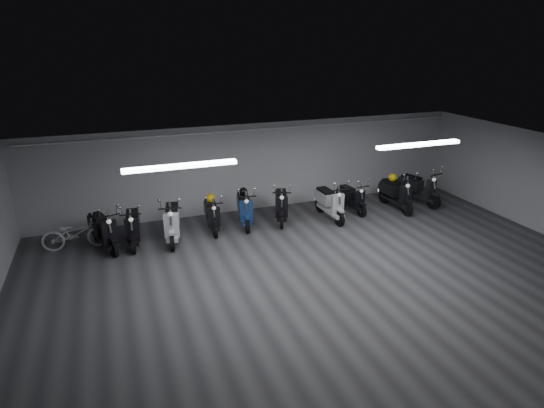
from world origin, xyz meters
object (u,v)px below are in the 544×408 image
object	(u,v)px
scooter_6	(330,197)
scooter_4	(245,203)
scooter_0	(103,225)
scooter_8	(397,189)
helmet_1	(210,198)
scooter_2	(172,216)
scooter_7	(352,194)
scooter_9	(419,183)
helmet_0	(243,192)
helmet_2	(393,177)
scooter_5	(281,200)
scooter_1	(132,221)
scooter_3	(212,210)
bicycle	(75,230)

from	to	relation	value
scooter_6	scooter_4	bearing A→B (deg)	168.99
scooter_4	scooter_0	bearing A→B (deg)	-165.32
scooter_8	helmet_1	xyz separation A→B (m)	(-5.97, 0.59, 0.20)
scooter_2	scooter_7	world-z (taller)	scooter_2
scooter_9	helmet_1	xyz separation A→B (m)	(-6.99, 0.38, 0.19)
scooter_0	scooter_7	xyz separation A→B (m)	(7.50, 0.20, -0.08)
scooter_7	helmet_0	bearing A→B (deg)	167.84
helmet_0	helmet_2	xyz separation A→B (m)	(4.94, -0.41, 0.04)
scooter_5	scooter_8	bearing A→B (deg)	14.61
scooter_0	scooter_1	distance (m)	0.75
scooter_8	helmet_2	xyz separation A→B (m)	(-0.00, 0.26, 0.30)
scooter_2	scooter_5	size ratio (longest dim) A/B	1.07
scooter_0	scooter_5	world-z (taller)	scooter_0
scooter_6	scooter_8	xyz separation A→B (m)	(2.39, 0.01, 0.01)
scooter_6	scooter_9	world-z (taller)	scooter_9
scooter_0	scooter_3	size ratio (longest dim) A/B	1.11
scooter_0	scooter_4	bearing A→B (deg)	-14.30
scooter_2	scooter_8	distance (m)	7.17
scooter_9	scooter_2	bearing A→B (deg)	166.30
scooter_6	scooter_1	bearing A→B (deg)	176.95
scooter_9	scooter_1	bearing A→B (deg)	165.41
scooter_0	scooter_6	size ratio (longest dim) A/B	0.99
scooter_7	scooter_6	bearing A→B (deg)	-167.61
helmet_1	scooter_4	bearing A→B (deg)	-9.78
helmet_1	helmet_2	distance (m)	5.98
scooter_5	helmet_0	size ratio (longest dim) A/B	7.31
scooter_5	bicycle	bearing A→B (deg)	-160.40
scooter_3	scooter_6	world-z (taller)	scooter_6
scooter_3	scooter_7	distance (m)	4.54
scooter_8	scooter_0	bearing A→B (deg)	178.77
scooter_1	helmet_0	world-z (taller)	scooter_1
scooter_9	helmet_2	xyz separation A→B (m)	(-1.02, 0.06, 0.29)
helmet_2	helmet_0	bearing A→B (deg)	175.29
scooter_0	helmet_2	bearing A→B (deg)	-17.83
scooter_0	helmet_1	size ratio (longest dim) A/B	6.86
scooter_0	scooter_1	world-z (taller)	scooter_0
scooter_9	scooter_7	bearing A→B (deg)	162.70
scooter_4	scooter_3	bearing A→B (deg)	-166.27
scooter_3	scooter_5	size ratio (longest dim) A/B	0.92
bicycle	helmet_0	xyz separation A→B (m)	(4.71, 0.30, 0.42)
scooter_7	scooter_0	bearing A→B (deg)	175.30
scooter_4	scooter_9	xyz separation A→B (m)	(6.01, -0.21, 0.04)
scooter_3	bicycle	size ratio (longest dim) A/B	1.00
scooter_0	scooter_8	distance (m)	8.95
scooter_8	scooter_7	bearing A→B (deg)	167.50
helmet_1	scooter_1	bearing A→B (deg)	-168.64
scooter_0	scooter_8	size ratio (longest dim) A/B	0.98
scooter_5	scooter_3	bearing A→B (deg)	-160.41
scooter_1	scooter_6	size ratio (longest dim) A/B	0.96
scooter_9	scooter_3	bearing A→B (deg)	163.77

